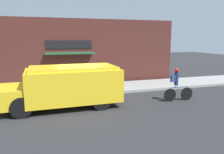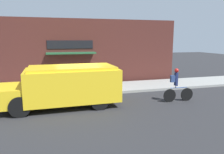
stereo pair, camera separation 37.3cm
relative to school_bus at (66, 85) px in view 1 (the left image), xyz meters
name	(u,v)px [view 1 (the left image)]	position (x,y,z in m)	size (l,w,h in m)	color
ground_plane	(80,97)	(0.93, 1.64, -1.07)	(70.00, 70.00, 0.00)	#2B2B2D
sidewalk	(76,90)	(0.93, 3.09, -0.99)	(28.00, 2.90, 0.16)	#999993
storefront	(72,53)	(0.92, 4.91, 1.29)	(15.78, 1.05, 4.71)	#4C231E
school_bus	(66,85)	(0.00, 0.00, 0.00)	(5.69, 2.79, 2.00)	yellow
cyclist	(177,85)	(5.73, -0.78, -0.21)	(1.73, 0.22, 1.79)	black
trash_bin	(111,78)	(3.55, 4.04, -0.49)	(0.50, 0.50, 0.85)	#2D5138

